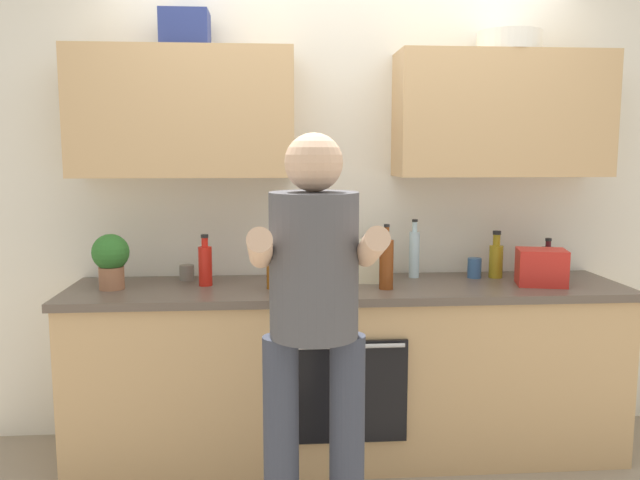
# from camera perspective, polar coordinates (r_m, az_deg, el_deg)

# --- Properties ---
(ground_plane) EXTENTS (12.00, 12.00, 0.00)m
(ground_plane) POSITION_cam_1_polar(r_m,az_deg,el_deg) (3.60, 2.44, -18.22)
(ground_plane) COLOR gray
(back_wall_unit) EXTENTS (4.00, 0.39, 2.50)m
(back_wall_unit) POSITION_cam_1_polar(r_m,az_deg,el_deg) (3.51, 2.09, 6.40)
(back_wall_unit) COLOR silver
(back_wall_unit) RESTS_ON ground
(counter) EXTENTS (2.84, 0.67, 0.90)m
(counter) POSITION_cam_1_polar(r_m,az_deg,el_deg) (3.42, 2.48, -11.41)
(counter) COLOR tan
(counter) RESTS_ON ground
(person_standing) EXTENTS (0.49, 0.45, 1.65)m
(person_standing) POSITION_cam_1_polar(r_m,az_deg,el_deg) (2.47, -0.53, -6.26)
(person_standing) COLOR #383D4C
(person_standing) RESTS_ON ground
(bottle_hotsauce) EXTENTS (0.07, 0.07, 0.26)m
(bottle_hotsauce) POSITION_cam_1_polar(r_m,az_deg,el_deg) (3.33, -10.14, -2.13)
(bottle_hotsauce) COLOR red
(bottle_hotsauce) RESTS_ON counter
(bottle_syrup) EXTENTS (0.06, 0.06, 0.35)m
(bottle_syrup) POSITION_cam_1_polar(r_m,az_deg,el_deg) (3.20, -4.20, -1.77)
(bottle_syrup) COLOR #8C4C14
(bottle_syrup) RESTS_ON counter
(bottle_water) EXTENTS (0.06, 0.06, 0.32)m
(bottle_water) POSITION_cam_1_polar(r_m,az_deg,el_deg) (3.53, 8.36, -1.15)
(bottle_water) COLOR silver
(bottle_water) RESTS_ON counter
(bottle_wine) EXTENTS (0.08, 0.08, 0.21)m
(bottle_wine) POSITION_cam_1_polar(r_m,az_deg,el_deg) (3.72, 19.52, -1.79)
(bottle_wine) COLOR #471419
(bottle_wine) RESTS_ON counter
(bottle_soy) EXTENTS (0.07, 0.07, 0.29)m
(bottle_soy) POSITION_cam_1_polar(r_m,az_deg,el_deg) (3.10, -3.13, -2.70)
(bottle_soy) COLOR black
(bottle_soy) RESTS_ON counter
(bottle_vinegar) EXTENTS (0.07, 0.07, 0.33)m
(bottle_vinegar) POSITION_cam_1_polar(r_m,az_deg,el_deg) (3.21, 5.90, -2.07)
(bottle_vinegar) COLOR brown
(bottle_vinegar) RESTS_ON counter
(bottle_oil) EXTENTS (0.07, 0.07, 0.26)m
(bottle_oil) POSITION_cam_1_polar(r_m,az_deg,el_deg) (3.62, 15.34, -1.63)
(bottle_oil) COLOR olive
(bottle_oil) RESTS_ON counter
(cup_stoneware) EXTENTS (0.08, 0.08, 0.08)m
(cup_stoneware) POSITION_cam_1_polar(r_m,az_deg,el_deg) (3.50, -11.73, -2.85)
(cup_stoneware) COLOR slate
(cup_stoneware) RESTS_ON counter
(cup_tea) EXTENTS (0.07, 0.07, 0.11)m
(cup_tea) POSITION_cam_1_polar(r_m,az_deg,el_deg) (3.59, 13.53, -2.43)
(cup_tea) COLOR #33598C
(cup_tea) RESTS_ON counter
(knife_block) EXTENTS (0.10, 0.14, 0.30)m
(knife_block) POSITION_cam_1_polar(r_m,az_deg,el_deg) (3.37, -0.31, -1.69)
(knife_block) COLOR brown
(knife_block) RESTS_ON counter
(potted_herb) EXTENTS (0.18, 0.18, 0.28)m
(potted_herb) POSITION_cam_1_polar(r_m,az_deg,el_deg) (3.35, -18.05, -1.52)
(potted_herb) COLOR #9E6647
(potted_herb) RESTS_ON counter
(grocery_bag_crisps) EXTENTS (0.28, 0.24, 0.19)m
(grocery_bag_crisps) POSITION_cam_1_polar(r_m,az_deg,el_deg) (3.48, 19.03, -2.30)
(grocery_bag_crisps) COLOR red
(grocery_bag_crisps) RESTS_ON counter
(grocery_bag_rice) EXTENTS (0.18, 0.19, 0.21)m
(grocery_bag_rice) POSITION_cam_1_polar(r_m,az_deg,el_deg) (3.41, 4.85, -1.87)
(grocery_bag_rice) COLOR beige
(grocery_bag_rice) RESTS_ON counter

